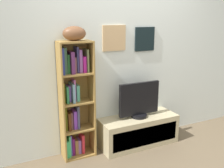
% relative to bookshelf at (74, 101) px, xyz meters
% --- Properties ---
extents(back_wall, '(4.80, 0.08, 2.32)m').
position_rel_bookshelf_xyz_m(back_wall, '(0.68, 0.12, 0.42)').
color(back_wall, silver).
rests_on(back_wall, ground).
extents(bookshelf, '(0.41, 0.24, 1.47)m').
position_rel_bookshelf_xyz_m(bookshelf, '(0.00, 0.00, 0.00)').
color(bookshelf, olive).
rests_on(bookshelf, ground).
extents(football, '(0.30, 0.22, 0.17)m').
position_rel_bookshelf_xyz_m(football, '(0.03, -0.03, 0.81)').
color(football, brown).
rests_on(football, bookshelf).
extents(tv_stand, '(1.09, 0.40, 0.41)m').
position_rel_bookshelf_xyz_m(tv_stand, '(0.88, -0.11, -0.54)').
color(tv_stand, tan).
rests_on(tv_stand, ground).
extents(television, '(0.59, 0.22, 0.49)m').
position_rel_bookshelf_xyz_m(television, '(0.88, -0.11, -0.10)').
color(television, black).
rests_on(television, tv_stand).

